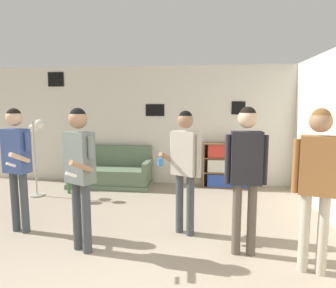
# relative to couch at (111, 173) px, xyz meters

# --- Properties ---
(wall_back) EXTENTS (8.58, 0.08, 2.70)m
(wall_back) POSITION_rel_couch_xyz_m (0.96, 0.42, 1.06)
(wall_back) COLOR silver
(wall_back) RESTS_ON ground_plane
(couch) EXTENTS (1.82, 0.80, 0.89)m
(couch) POSITION_rel_couch_xyz_m (0.00, 0.00, 0.00)
(couch) COLOR #5B7056
(couch) RESTS_ON ground_plane
(bookshelf) EXTENTS (1.08, 0.30, 0.99)m
(bookshelf) POSITION_rel_couch_xyz_m (2.61, 0.20, 0.20)
(bookshelf) COLOR brown
(bookshelf) RESTS_ON ground_plane
(floor_lamp) EXTENTS (0.39, 0.43, 1.55)m
(floor_lamp) POSITION_rel_couch_xyz_m (-1.26, -0.93, 0.89)
(floor_lamp) COLOR #ADA89E
(floor_lamp) RESTS_ON ground_plane
(person_player_foreground_left) EXTENTS (0.49, 0.55, 1.78)m
(person_player_foreground_left) POSITION_rel_couch_xyz_m (-0.54, -2.57, 0.82)
(person_player_foreground_left) COLOR #3D4247
(person_player_foreground_left) RESTS_ON ground_plane
(person_player_foreground_center) EXTENTS (0.45, 0.60, 1.80)m
(person_player_foreground_center) POSITION_rel_couch_xyz_m (0.58, -3.01, 0.83)
(person_player_foreground_center) COLOR #3D4247
(person_player_foreground_center) RESTS_ON ground_plane
(person_watcher_holding_cup) EXTENTS (0.59, 0.36, 1.75)m
(person_watcher_holding_cup) POSITION_rel_couch_xyz_m (1.82, -2.36, 0.79)
(person_watcher_holding_cup) COLOR #3D4247
(person_watcher_holding_cup) RESTS_ON ground_plane
(person_spectator_near_bookshelf) EXTENTS (0.50, 0.23, 1.81)m
(person_spectator_near_bookshelf) POSITION_rel_couch_xyz_m (2.58, -2.86, 0.84)
(person_spectator_near_bookshelf) COLOR brown
(person_spectator_near_bookshelf) RESTS_ON ground_plane
(person_spectator_far_right) EXTENTS (0.48, 0.29, 1.80)m
(person_spectator_far_right) POSITION_rel_couch_xyz_m (3.27, -3.18, 0.83)
(person_spectator_far_right) COLOR #B7AD99
(person_spectator_far_right) RESTS_ON ground_plane
(bottle_on_floor) EXTENTS (0.07, 0.07, 0.25)m
(bottle_on_floor) POSITION_rel_couch_xyz_m (-0.69, -0.68, -0.20)
(bottle_on_floor) COLOR #3D6638
(bottle_on_floor) RESTS_ON ground_plane
(drinking_cup) EXTENTS (0.09, 0.09, 0.11)m
(drinking_cup) POSITION_rel_couch_xyz_m (2.85, 0.20, 0.75)
(drinking_cup) COLOR blue
(drinking_cup) RESTS_ON bookshelf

